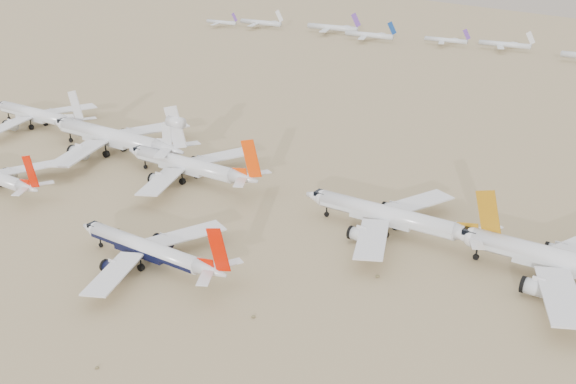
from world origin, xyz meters
name	(u,v)px	position (x,y,z in m)	size (l,w,h in m)	color
ground	(162,287)	(0.00, 0.00, 0.00)	(7000.00, 7000.00, 0.00)	#88744F
main_airliner	(150,250)	(-8.65, 5.27, 4.39)	(45.20, 44.15, 15.95)	silver
row2_navy_widebody	(573,264)	(75.57, 52.00, 5.43)	(54.71, 53.50, 19.46)	silver
row2_gold_tail	(394,217)	(31.25, 53.20, 5.11)	(51.36, 50.23, 18.29)	silver
row2_orange_tail	(190,166)	(-38.40, 52.04, 5.19)	(51.84, 50.72, 18.49)	silver
row2_white_trijet	(117,138)	(-77.16, 56.67, 6.50)	(63.36, 61.92, 22.45)	silver
row2_white_twin	(38,115)	(-128.99, 61.95, 5.28)	(52.45, 51.32, 18.74)	silver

